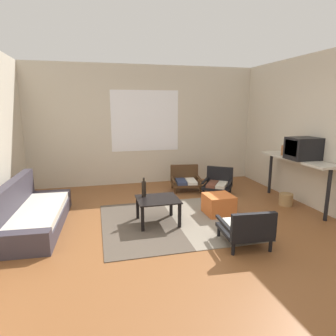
{
  "coord_description": "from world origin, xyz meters",
  "views": [
    {
      "loc": [
        -1.13,
        -3.67,
        1.8
      ],
      "look_at": [
        0.05,
        1.06,
        0.75
      ],
      "focal_mm": 31.07,
      "sensor_mm": 36.0,
      "label": 1
    }
  ],
  "objects_px": {
    "couch": "(31,214)",
    "clay_vase": "(288,150)",
    "crt_television": "(304,148)",
    "wicker_basket": "(286,199)",
    "armchair_striped_foreground": "(246,228)",
    "armchair_by_window": "(185,179)",
    "ottoman_orange": "(219,205)",
    "coffee_table": "(158,203)",
    "armchair_corner": "(218,182)",
    "glass_bottle": "(144,189)",
    "console_shelf": "(297,163)"
  },
  "relations": [
    {
      "from": "couch",
      "to": "ottoman_orange",
      "type": "height_order",
      "value": "couch"
    },
    {
      "from": "couch",
      "to": "armchair_corner",
      "type": "height_order",
      "value": "couch"
    },
    {
      "from": "armchair_by_window",
      "to": "wicker_basket",
      "type": "height_order",
      "value": "armchair_by_window"
    },
    {
      "from": "wicker_basket",
      "to": "clay_vase",
      "type": "bearing_deg",
      "value": 61.5
    },
    {
      "from": "coffee_table",
      "to": "couch",
      "type": "bearing_deg",
      "value": 171.16
    },
    {
      "from": "coffee_table",
      "to": "ottoman_orange",
      "type": "height_order",
      "value": "coffee_table"
    },
    {
      "from": "ottoman_orange",
      "to": "crt_television",
      "type": "xyz_separation_m",
      "value": [
        1.54,
        -0.04,
        0.91
      ]
    },
    {
      "from": "wicker_basket",
      "to": "console_shelf",
      "type": "bearing_deg",
      "value": -5.06
    },
    {
      "from": "armchair_striped_foreground",
      "to": "armchair_corner",
      "type": "height_order",
      "value": "same"
    },
    {
      "from": "coffee_table",
      "to": "glass_bottle",
      "type": "height_order",
      "value": "glass_bottle"
    },
    {
      "from": "ottoman_orange",
      "to": "clay_vase",
      "type": "relative_size",
      "value": 1.61
    },
    {
      "from": "couch",
      "to": "armchair_corner",
      "type": "relative_size",
      "value": 2.56
    },
    {
      "from": "armchair_striped_foreground",
      "to": "ottoman_orange",
      "type": "relative_size",
      "value": 1.42
    },
    {
      "from": "coffee_table",
      "to": "armchair_corner",
      "type": "bearing_deg",
      "value": 39.2
    },
    {
      "from": "armchair_striped_foreground",
      "to": "clay_vase",
      "type": "relative_size",
      "value": 2.28
    },
    {
      "from": "armchair_striped_foreground",
      "to": "crt_television",
      "type": "height_order",
      "value": "crt_television"
    },
    {
      "from": "couch",
      "to": "crt_television",
      "type": "bearing_deg",
      "value": -2.65
    },
    {
      "from": "ottoman_orange",
      "to": "armchair_striped_foreground",
      "type": "bearing_deg",
      "value": -96.12
    },
    {
      "from": "crt_television",
      "to": "couch",
      "type": "bearing_deg",
      "value": 177.35
    },
    {
      "from": "armchair_by_window",
      "to": "console_shelf",
      "type": "relative_size",
      "value": 0.4
    },
    {
      "from": "armchair_corner",
      "to": "console_shelf",
      "type": "relative_size",
      "value": 0.45
    },
    {
      "from": "armchair_by_window",
      "to": "console_shelf",
      "type": "height_order",
      "value": "console_shelf"
    },
    {
      "from": "ottoman_orange",
      "to": "wicker_basket",
      "type": "distance_m",
      "value": 1.4
    },
    {
      "from": "glass_bottle",
      "to": "armchair_corner",
      "type": "bearing_deg",
      "value": 32.33
    },
    {
      "from": "wicker_basket",
      "to": "armchair_by_window",
      "type": "bearing_deg",
      "value": 136.42
    },
    {
      "from": "crt_television",
      "to": "clay_vase",
      "type": "height_order",
      "value": "crt_television"
    },
    {
      "from": "console_shelf",
      "to": "crt_television",
      "type": "distance_m",
      "value": 0.33
    },
    {
      "from": "couch",
      "to": "clay_vase",
      "type": "xyz_separation_m",
      "value": [
        4.49,
        0.24,
        0.78
      ]
    },
    {
      "from": "ottoman_orange",
      "to": "glass_bottle",
      "type": "relative_size",
      "value": 1.51
    },
    {
      "from": "armchair_striped_foreground",
      "to": "crt_television",
      "type": "xyz_separation_m",
      "value": [
        1.67,
        1.11,
        0.83
      ]
    },
    {
      "from": "armchair_by_window",
      "to": "ottoman_orange",
      "type": "bearing_deg",
      "value": -86.23
    },
    {
      "from": "coffee_table",
      "to": "wicker_basket",
      "type": "xyz_separation_m",
      "value": [
        2.47,
        0.25,
        -0.22
      ]
    },
    {
      "from": "ottoman_orange",
      "to": "glass_bottle",
      "type": "bearing_deg",
      "value": 178.12
    },
    {
      "from": "coffee_table",
      "to": "armchair_corner",
      "type": "height_order",
      "value": "armchair_corner"
    },
    {
      "from": "armchair_striped_foreground",
      "to": "coffee_table",
      "type": "bearing_deg",
      "value": 132.93
    },
    {
      "from": "crt_television",
      "to": "wicker_basket",
      "type": "xyz_separation_m",
      "value": [
        -0.15,
        0.17,
        -0.97
      ]
    },
    {
      "from": "armchair_by_window",
      "to": "crt_television",
      "type": "bearing_deg",
      "value": -44.08
    },
    {
      "from": "coffee_table",
      "to": "glass_bottle",
      "type": "distance_m",
      "value": 0.32
    },
    {
      "from": "crt_television",
      "to": "glass_bottle",
      "type": "xyz_separation_m",
      "value": [
        -2.8,
        0.09,
        -0.55
      ]
    },
    {
      "from": "armchair_by_window",
      "to": "crt_television",
      "type": "relative_size",
      "value": 1.24
    },
    {
      "from": "couch",
      "to": "wicker_basket",
      "type": "distance_m",
      "value": 4.34
    },
    {
      "from": "armchair_striped_foreground",
      "to": "ottoman_orange",
      "type": "distance_m",
      "value": 1.16
    },
    {
      "from": "clay_vase",
      "to": "armchair_by_window",
      "type": "bearing_deg",
      "value": 145.25
    },
    {
      "from": "coffee_table",
      "to": "armchair_striped_foreground",
      "type": "height_order",
      "value": "armchair_striped_foreground"
    },
    {
      "from": "coffee_table",
      "to": "crt_television",
      "type": "height_order",
      "value": "crt_television"
    },
    {
      "from": "armchair_corner",
      "to": "glass_bottle",
      "type": "height_order",
      "value": "glass_bottle"
    },
    {
      "from": "couch",
      "to": "coffee_table",
      "type": "height_order",
      "value": "couch"
    },
    {
      "from": "clay_vase",
      "to": "wicker_basket",
      "type": "distance_m",
      "value": 0.94
    },
    {
      "from": "glass_bottle",
      "to": "wicker_basket",
      "type": "height_order",
      "value": "glass_bottle"
    },
    {
      "from": "coffee_table",
      "to": "glass_bottle",
      "type": "bearing_deg",
      "value": 137.5
    }
  ]
}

